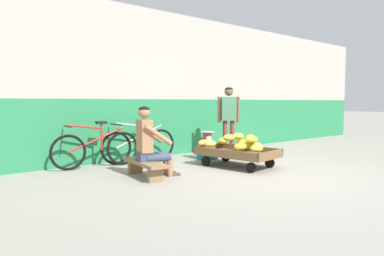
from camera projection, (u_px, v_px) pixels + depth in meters
ground_plane at (275, 176)px, 5.77m from camera, size 80.00×80.00×0.00m
back_wall at (164, 85)px, 8.05m from camera, size 16.00×0.30×3.19m
banana_cart at (237, 154)px, 6.62m from camera, size 1.04×1.55×0.36m
banana_pile at (238, 142)px, 6.57m from camera, size 0.93×1.47×0.26m
low_bench at (145, 165)px, 5.68m from camera, size 0.44×1.13×0.27m
vendor_seated at (150, 142)px, 5.69m from camera, size 0.72×0.57×1.14m
plastic_crate at (207, 152)px, 7.47m from camera, size 0.36×0.28×0.30m
weighing_scale at (207, 138)px, 7.45m from camera, size 0.30×0.30×0.29m
bicycle_near_left at (96, 149)px, 6.53m from camera, size 1.65×0.48×0.86m
bicycle_far_left at (139, 145)px, 7.15m from camera, size 1.66×0.48×0.86m
customer_adult at (229, 114)px, 7.80m from camera, size 0.41×0.35×1.53m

